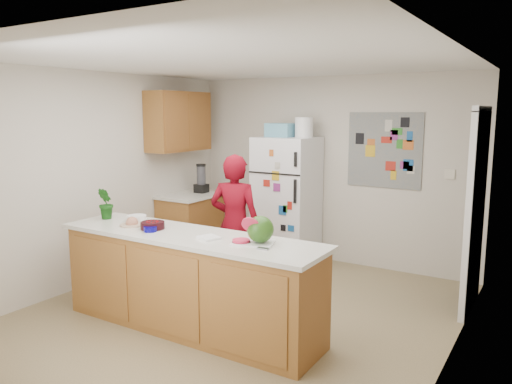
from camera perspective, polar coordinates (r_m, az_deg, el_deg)
The scene contains 26 objects.
floor at distance 5.21m, azimuth -2.17°, elevation -13.92°, with size 4.00×4.50×0.02m, color brown.
wall_back at distance 6.83m, azimuth 8.40°, elevation 2.50°, with size 4.00×0.02×2.50m, color beige.
wall_left at distance 6.20m, azimuth -17.86°, elevation 1.47°, with size 0.02×4.50×2.50m, color beige.
wall_right at distance 4.11m, azimuth 21.72°, elevation -2.50°, with size 0.02×4.50×2.50m, color beige.
ceiling at distance 4.82m, azimuth -2.36°, elevation 14.84°, with size 4.00×4.50×0.02m, color white.
doorway at distance 5.56m, azimuth 23.98°, elevation -2.13°, with size 0.03×0.85×2.04m, color black.
peninsula_base at distance 4.79m, azimuth -7.62°, elevation -10.36°, with size 2.60×0.62×0.88m, color brown.
peninsula_top at distance 4.65m, azimuth -7.74°, elevation -5.01°, with size 2.68×0.70×0.04m, color silver.
side_counter_base at distance 7.07m, azimuth -7.48°, elevation -4.00°, with size 0.60×0.80×0.86m, color brown.
side_counter_top at distance 6.99m, azimuth -7.56°, elevation -0.41°, with size 0.64×0.84×0.04m, color silver.
upper_cabinets at distance 6.94m, azimuth -8.84°, elevation 7.97°, with size 0.35×1.00×0.80m, color brown.
refrigerator at distance 6.74m, azimuth 3.53°, elevation -0.95°, with size 0.75×0.70×1.70m, color silver.
fridge_top_bin at distance 6.69m, azimuth 2.85°, elevation 7.08°, with size 0.35×0.28×0.18m, color #5999B2.
photo_collage at distance 6.52m, azimuth 14.46°, elevation 4.64°, with size 0.95×0.01×0.95m, color slate.
person at distance 5.59m, azimuth -2.42°, elevation -3.71°, with size 0.57×0.38×1.58m, color #660511.
blender_appliance at distance 7.07m, azimuth -6.28°, elevation 1.46°, with size 0.13×0.13×0.38m, color black.
cutting_board at distance 4.28m, azimuth -0.34°, elevation -5.81°, with size 0.36×0.27×0.01m, color white.
watermelon at distance 4.24m, azimuth 0.49°, elevation -4.28°, with size 0.23×0.23×0.23m, color #305A12.
watermelon_slice at distance 4.29m, azimuth -1.71°, elevation -5.58°, with size 0.15×0.15×0.02m, color #E33936.
cherry_bowl at distance 4.89m, azimuth -11.74°, elevation -3.76°, with size 0.23×0.23×0.07m, color black.
white_bowl at distance 5.28m, azimuth -13.46°, elevation -2.93°, with size 0.19×0.19×0.06m, color white.
cobalt_bowl at distance 4.80m, azimuth -11.99°, elevation -4.15°, with size 0.12×0.12×0.05m, color #050162.
plate at distance 5.09m, azimuth -13.98°, elevation -3.66°, with size 0.24×0.24×0.02m, color beige.
paper_towel at distance 4.46m, azimuth -5.41°, elevation -5.21°, with size 0.18×0.16×0.02m, color silver.
keys at distance 4.10m, azimuth 0.80°, elevation -6.50°, with size 0.10×0.04×0.01m, color slate.
potted_plant at distance 5.43m, azimuth -16.74°, elevation -1.26°, with size 0.18×0.15×0.34m, color #0A3F0E.
Camera 1 is at (2.68, -3.97, 2.04)m, focal length 35.00 mm.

